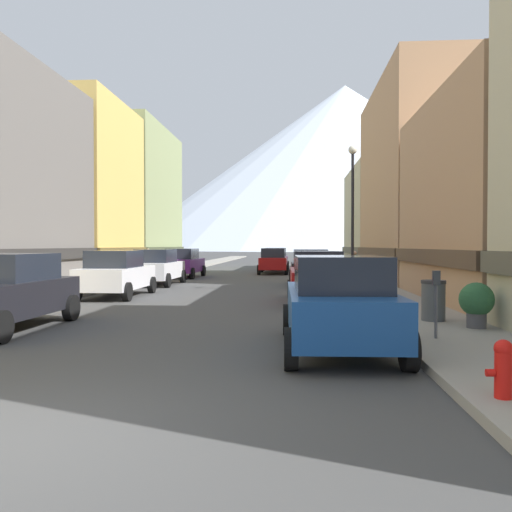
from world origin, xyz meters
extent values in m
plane|color=#414141|center=(0.00, 0.00, 0.00)|extent=(400.00, 400.00, 0.00)
cube|color=gray|center=(-6.25, 35.00, 0.07)|extent=(2.50, 100.00, 0.15)
cube|color=gray|center=(6.25, 35.00, 0.07)|extent=(2.50, 100.00, 0.15)
cube|color=#D8B259|center=(-12.05, 27.00, 5.41)|extent=(9.10, 8.91, 10.81)
cube|color=brown|center=(-12.05, 27.00, 1.60)|extent=(9.40, 8.91, 0.50)
cube|color=#8C9966|center=(-12.49, 38.06, 5.83)|extent=(9.98, 12.43, 11.65)
cube|color=#3F442D|center=(-12.49, 38.06, 1.60)|extent=(10.28, 12.43, 0.50)
cube|color=tan|center=(11.51, 24.62, 5.38)|extent=(8.01, 12.91, 10.75)
cube|color=brown|center=(11.51, 24.62, 1.60)|extent=(8.31, 12.91, 0.50)
cube|color=beige|center=(11.76, 36.78, 3.97)|extent=(8.53, 11.25, 7.94)
cube|color=#595444|center=(11.76, 36.78, 1.60)|extent=(8.83, 11.25, 0.50)
cube|color=black|center=(-3.80, 6.73, 0.74)|extent=(1.89, 4.42, 0.80)
cube|color=#1E232D|center=(-3.80, 6.98, 1.46)|extent=(1.63, 2.22, 0.64)
cylinder|color=black|center=(-2.90, 5.07, 0.34)|extent=(0.23, 0.68, 0.68)
cylinder|color=black|center=(-2.86, 8.37, 0.34)|extent=(0.23, 0.68, 0.68)
cylinder|color=black|center=(-4.70, 8.39, 0.34)|extent=(0.23, 0.68, 0.68)
cube|color=silver|center=(-3.80, 14.75, 0.74)|extent=(1.85, 4.40, 0.80)
cube|color=#1E232D|center=(-3.80, 14.50, 1.46)|extent=(1.60, 2.20, 0.64)
cylinder|color=black|center=(-4.72, 16.40, 0.34)|extent=(0.22, 0.68, 0.68)
cylinder|color=black|center=(-2.88, 16.41, 0.34)|extent=(0.22, 0.68, 0.68)
cylinder|color=black|center=(-4.72, 13.10, 0.34)|extent=(0.22, 0.68, 0.68)
cylinder|color=black|center=(-2.88, 13.11, 0.34)|extent=(0.22, 0.68, 0.68)
cube|color=silver|center=(-3.80, 20.83, 0.74)|extent=(1.88, 4.42, 0.80)
cube|color=#1E232D|center=(-3.80, 20.58, 1.46)|extent=(1.62, 2.22, 0.64)
cylinder|color=black|center=(-4.70, 22.49, 0.34)|extent=(0.23, 0.68, 0.68)
cylinder|color=black|center=(-2.86, 22.47, 0.34)|extent=(0.23, 0.68, 0.68)
cylinder|color=black|center=(-4.74, 19.19, 0.34)|extent=(0.23, 0.68, 0.68)
cylinder|color=black|center=(-2.90, 19.17, 0.34)|extent=(0.23, 0.68, 0.68)
cube|color=#591E72|center=(-3.80, 27.09, 0.74)|extent=(1.97, 4.45, 0.80)
cube|color=#1E232D|center=(-3.81, 26.84, 1.46)|extent=(1.66, 2.25, 0.64)
cylinder|color=black|center=(-4.67, 28.77, 0.34)|extent=(0.24, 0.69, 0.68)
cylinder|color=black|center=(-2.83, 28.71, 0.34)|extent=(0.24, 0.69, 0.68)
cylinder|color=black|center=(-4.77, 25.47, 0.34)|extent=(0.24, 0.69, 0.68)
cylinder|color=black|center=(-2.93, 25.41, 0.34)|extent=(0.24, 0.69, 0.68)
cube|color=#19478C|center=(3.80, 4.90, 0.74)|extent=(1.94, 4.44, 0.80)
cube|color=#1E232D|center=(3.81, 4.65, 1.46)|extent=(1.65, 2.24, 0.64)
cylinder|color=black|center=(2.84, 6.53, 0.34)|extent=(0.24, 0.68, 0.68)
cylinder|color=black|center=(4.68, 6.57, 0.34)|extent=(0.24, 0.68, 0.68)
cylinder|color=black|center=(2.92, 3.23, 0.34)|extent=(0.24, 0.68, 0.68)
cylinder|color=black|center=(4.76, 3.27, 0.34)|extent=(0.24, 0.68, 0.68)
cube|color=#9E1111|center=(3.80, 13.23, 0.74)|extent=(1.91, 4.43, 0.80)
cube|color=#1E232D|center=(3.80, 13.48, 1.46)|extent=(1.63, 2.22, 0.64)
cylinder|color=black|center=(4.75, 11.60, 0.34)|extent=(0.23, 0.68, 0.68)
cylinder|color=black|center=(2.91, 11.57, 0.34)|extent=(0.23, 0.68, 0.68)
cylinder|color=black|center=(4.69, 14.90, 0.34)|extent=(0.23, 0.68, 0.68)
cylinder|color=black|center=(2.85, 14.87, 0.34)|extent=(0.23, 0.68, 0.68)
cube|color=black|center=(3.80, 21.34, 0.74)|extent=(1.89, 4.42, 0.80)
cube|color=#1E232D|center=(3.80, 21.09, 1.46)|extent=(1.63, 2.22, 0.64)
cylinder|color=black|center=(2.86, 22.98, 0.34)|extent=(0.23, 0.68, 0.68)
cylinder|color=black|center=(4.70, 23.00, 0.34)|extent=(0.23, 0.68, 0.68)
cylinder|color=black|center=(2.90, 19.68, 0.34)|extent=(0.23, 0.68, 0.68)
cylinder|color=black|center=(4.74, 19.71, 0.34)|extent=(0.23, 0.68, 0.68)
cube|color=#9E1111|center=(1.60, 31.79, 0.74)|extent=(1.84, 4.40, 0.80)
cube|color=#1E232D|center=(1.60, 31.54, 1.46)|extent=(1.60, 2.20, 0.64)
cylinder|color=black|center=(0.68, 33.44, 0.34)|extent=(0.22, 0.68, 0.68)
cylinder|color=black|center=(2.52, 33.44, 0.34)|extent=(0.22, 0.68, 0.68)
cylinder|color=black|center=(0.68, 30.14, 0.34)|extent=(0.22, 0.68, 0.68)
cylinder|color=black|center=(2.52, 30.14, 0.34)|extent=(0.22, 0.68, 0.68)
cube|color=#591E72|center=(1.60, 36.86, 0.74)|extent=(1.84, 4.40, 0.80)
cube|color=#1E232D|center=(1.60, 36.61, 1.46)|extent=(1.60, 2.20, 0.64)
cylinder|color=black|center=(0.68, 38.51, 0.34)|extent=(0.22, 0.68, 0.68)
cylinder|color=black|center=(2.52, 38.51, 0.34)|extent=(0.22, 0.68, 0.68)
cylinder|color=black|center=(0.68, 35.21, 0.34)|extent=(0.22, 0.68, 0.68)
cylinder|color=black|center=(2.52, 35.21, 0.34)|extent=(0.22, 0.68, 0.68)
cylinder|color=red|center=(5.45, 1.37, 0.43)|extent=(0.20, 0.20, 0.55)
sphere|color=red|center=(5.45, 1.37, 0.74)|extent=(0.22, 0.22, 0.22)
cylinder|color=red|center=(5.30, 1.37, 0.45)|extent=(0.10, 0.09, 0.09)
cylinder|color=#595960|center=(5.75, 5.47, 0.68)|extent=(0.06, 0.06, 1.05)
cube|color=#33383F|center=(5.75, 5.47, 1.34)|extent=(0.14, 0.10, 0.28)
cylinder|color=#4C5156|center=(6.35, 7.97, 0.60)|extent=(0.56, 0.56, 0.90)
cylinder|color=#2D2D33|center=(6.35, 7.97, 1.09)|extent=(0.59, 0.59, 0.08)
cylinder|color=#4C4C51|center=(7.00, 6.87, 0.32)|extent=(0.42, 0.42, 0.33)
sphere|color=#2A5D36|center=(7.00, 6.87, 0.78)|extent=(0.75, 0.75, 0.75)
cylinder|color=brown|center=(-6.25, 27.95, 0.85)|extent=(0.36, 0.36, 1.40)
sphere|color=tan|center=(-6.25, 27.95, 1.66)|extent=(0.22, 0.22, 0.22)
cylinder|color=brown|center=(6.25, 23.41, 0.81)|extent=(0.36, 0.36, 1.31)
sphere|color=tan|center=(6.25, 23.41, 1.57)|extent=(0.21, 0.21, 0.21)
cylinder|color=black|center=(5.35, 16.48, 2.90)|extent=(0.12, 0.12, 5.50)
sphere|color=white|center=(5.35, 16.48, 5.83)|extent=(0.36, 0.36, 0.36)
cone|color=silver|center=(28.57, 260.00, 40.57)|extent=(220.74, 220.74, 81.13)
camera|label=1|loc=(2.94, -5.09, 1.97)|focal=37.10mm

